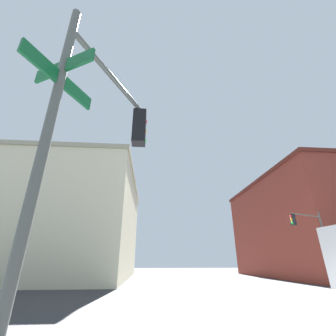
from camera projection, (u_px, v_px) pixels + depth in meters
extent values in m
plane|color=#333335|center=(300.00, 312.00, 8.52)|extent=(120.00, 120.00, 0.00)
cylinder|color=#474C47|center=(37.00, 174.00, 2.37)|extent=(0.12, 0.12, 5.29)
cylinder|color=#474C47|center=(113.00, 79.00, 4.10)|extent=(1.00, 1.84, 0.09)
cube|color=black|center=(139.00, 128.00, 4.79)|extent=(0.28, 0.28, 0.80)
sphere|color=red|center=(143.00, 122.00, 5.01)|extent=(0.18, 0.18, 0.18)
sphere|color=orange|center=(143.00, 131.00, 4.91)|extent=(0.18, 0.18, 0.18)
sphere|color=green|center=(142.00, 141.00, 4.82)|extent=(0.18, 0.18, 0.18)
cube|color=#0F5128|center=(60.00, 79.00, 2.88)|extent=(0.54, 1.00, 0.20)
cube|color=#0F5128|center=(64.00, 67.00, 2.97)|extent=(0.91, 0.49, 0.20)
cylinder|color=#474C47|center=(327.00, 248.00, 16.65)|extent=(0.12, 0.12, 5.41)
cylinder|color=#474C47|center=(306.00, 215.00, 16.92)|extent=(3.02, 1.21, 0.09)
cube|color=black|center=(293.00, 220.00, 16.11)|extent=(0.28, 0.28, 0.80)
sphere|color=red|center=(291.00, 216.00, 16.15)|extent=(0.18, 0.18, 0.18)
sphere|color=orange|center=(292.00, 220.00, 16.06)|extent=(0.18, 0.18, 0.18)
sphere|color=green|center=(292.00, 223.00, 15.96)|extent=(0.18, 0.18, 0.18)
cube|color=maroon|center=(335.00, 228.00, 28.25)|extent=(19.27, 19.40, 11.29)
cube|color=#522018|center=(323.00, 185.00, 30.52)|extent=(19.57, 19.70, 0.40)
cube|color=beige|center=(47.00, 227.00, 25.54)|extent=(19.40, 19.27, 10.87)
cube|color=gray|center=(56.00, 181.00, 27.73)|extent=(19.70, 19.57, 0.40)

